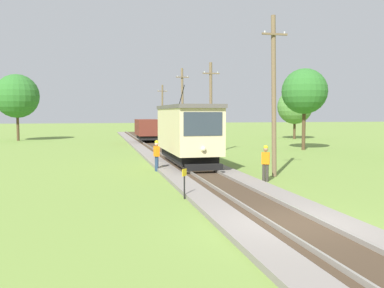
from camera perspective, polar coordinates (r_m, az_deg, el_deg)
The scene contains 18 objects.
ground_plane at distance 12.63m, azimuth 13.53°, elevation -11.23°, with size 260.00×260.00×0.00m, color olive.
track_ballast at distance 12.60m, azimuth 13.54°, elevation -10.84°, with size 4.20×120.00×0.18m, color gray.
sleeper_bed at distance 12.58m, azimuth 13.55°, elevation -10.42°, with size 2.04×120.00×0.01m, color #423323.
rail_left at distance 12.27m, azimuth 10.49°, elevation -10.43°, with size 0.07×120.00×0.14m, color gray.
rail_right at distance 12.89m, azimuth 16.46°, elevation -9.82°, with size 0.07×120.00×0.14m, color gray.
red_tram at distance 25.94m, azimuth -0.66°, elevation 1.70°, with size 2.60×8.54×4.79m.
freight_car at distance 46.20m, azimuth -6.03°, elevation 2.00°, with size 2.40×5.20×2.31m.
utility_pole_near_tram at distance 22.60m, azimuth 11.04°, elevation 6.64°, with size 1.40×0.67×8.45m.
utility_pole_mid at distance 34.33m, azimuth 2.58°, elevation 5.02°, with size 1.40×0.48×7.44m.
utility_pole_far at distance 45.64m, azimuth -1.30°, elevation 5.29°, with size 1.40×0.66×8.17m.
utility_pole_distant at distance 59.73m, azimuth -4.05°, elevation 4.61°, with size 1.40×0.60×7.29m.
trackside_signal_marker at distance 16.34m, azimuth -1.04°, elevation -5.19°, with size 0.21×0.21×1.18m.
gravel_pile at distance 51.49m, azimuth -2.14°, elevation 1.08°, with size 3.02×3.02×1.02m, color #9E998E.
track_worker at distance 20.72m, azimuth 9.96°, elevation -2.36°, with size 0.45×0.39×1.78m.
second_worker at distance 24.13m, azimuth -4.83°, elevation -1.39°, with size 0.32×0.42×1.78m.
tree_left_near at distance 54.67m, azimuth -22.67°, elevation 6.02°, with size 5.22×5.22×7.97m.
tree_left_far at distance 39.28m, azimuth 15.02°, elevation 6.91°, with size 4.08×4.08×7.33m.
tree_right_far at distance 55.61m, azimuth 13.78°, elevation 4.95°, with size 4.47×4.47×6.39m.
Camera 1 is at (-5.45, -10.89, 3.34)m, focal length 39.30 mm.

